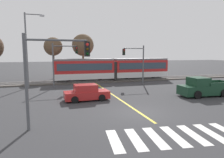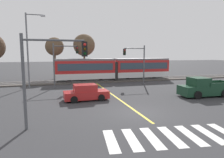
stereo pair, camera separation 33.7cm
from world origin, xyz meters
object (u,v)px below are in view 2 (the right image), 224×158
object	(u,v)px
light_rail_tram	(114,68)
traffic_light_far_left	(63,58)
bare_tree_west	(55,47)
pickup_truck	(204,88)
sedan_crossing	(86,93)
traffic_light_near_left	(47,66)
street_lamp_west	(29,46)
traffic_light_far_right	(137,59)
bare_tree_east	(84,45)

from	to	relation	value
light_rail_tram	traffic_light_far_left	size ratio (longest dim) A/B	3.23
light_rail_tram	bare_tree_west	xyz separation A→B (m)	(-9.18, 5.72, 3.53)
pickup_truck	traffic_light_far_left	size ratio (longest dim) A/B	0.96
traffic_light_far_left	sedan_crossing	bearing A→B (deg)	-77.50
sedan_crossing	traffic_light_near_left	world-z (taller)	traffic_light_near_left
bare_tree_west	traffic_light_far_left	bearing A→B (deg)	-84.76
sedan_crossing	street_lamp_west	size ratio (longest dim) A/B	0.45
traffic_light_near_left	light_rail_tram	bearing A→B (deg)	62.63
sedan_crossing	street_lamp_west	bearing A→B (deg)	122.45
sedan_crossing	bare_tree_west	distance (m)	18.80
traffic_light_far_left	street_lamp_west	xyz separation A→B (m)	(-4.08, 1.19, 1.59)
traffic_light_far_right	street_lamp_west	bearing A→B (deg)	173.96
traffic_light_far_right	bare_tree_east	size ratio (longest dim) A/B	0.71
traffic_light_near_left	traffic_light_far_left	distance (m)	14.57
pickup_truck	street_lamp_west	distance (m)	21.45
traffic_light_far_right	bare_tree_east	bearing A→B (deg)	123.68
traffic_light_near_left	traffic_light_far_left	bearing A→B (deg)	84.40
light_rail_tram	traffic_light_far_left	bearing A→B (deg)	-152.99
street_lamp_west	bare_tree_west	distance (m)	9.30
light_rail_tram	bare_tree_east	bearing A→B (deg)	131.49
light_rail_tram	traffic_light_near_left	distance (m)	21.14
light_rail_tram	pickup_truck	world-z (taller)	light_rail_tram
light_rail_tram	street_lamp_west	world-z (taller)	street_lamp_west
sedan_crossing	traffic_light_far_right	size ratio (longest dim) A/B	0.76
pickup_truck	traffic_light_far_right	distance (m)	10.42
traffic_light_far_left	bare_tree_east	bearing A→B (deg)	65.21
traffic_light_near_left	traffic_light_far_left	world-z (taller)	traffic_light_far_left
traffic_light_far_left	light_rail_tram	bearing A→B (deg)	27.01
sedan_crossing	traffic_light_far_left	distance (m)	8.78
traffic_light_far_right	traffic_light_near_left	world-z (taller)	traffic_light_far_right
traffic_light_far_left	street_lamp_west	world-z (taller)	street_lamp_west
light_rail_tram	traffic_light_far_right	distance (m)	5.22
street_lamp_west	light_rail_tram	bearing A→B (deg)	13.75
light_rail_tram	street_lamp_west	bearing A→B (deg)	-166.25
traffic_light_near_left	bare_tree_east	bearing A→B (deg)	76.69
traffic_light_near_left	bare_tree_east	size ratio (longest dim) A/B	0.71
light_rail_tram	pickup_truck	size ratio (longest dim) A/B	3.37
light_rail_tram	traffic_light_far_left	xyz separation A→B (m)	(-8.26, -4.21, 1.75)
light_rail_tram	pickup_truck	distance (m)	15.04
light_rail_tram	traffic_light_near_left	xyz separation A→B (m)	(-9.69, -18.71, 1.67)
pickup_truck	bare_tree_west	xyz separation A→B (m)	(-14.74, 19.64, 4.74)
street_lamp_west	bare_tree_west	size ratio (longest dim) A/B	1.32
light_rail_tram	traffic_light_far_left	distance (m)	9.44
pickup_truck	traffic_light_near_left	size ratio (longest dim) A/B	0.99
traffic_light_near_left	traffic_light_far_right	bearing A→B (deg)	50.49
traffic_light_far_right	bare_tree_west	distance (m)	15.29
sedan_crossing	traffic_light_far_right	xyz separation A→B (m)	(8.49, 7.70, 2.97)
light_rail_tram	bare_tree_east	distance (m)	7.34
light_rail_tram	sedan_crossing	size ratio (longest dim) A/B	4.35
traffic_light_far_left	bare_tree_east	world-z (taller)	bare_tree_east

